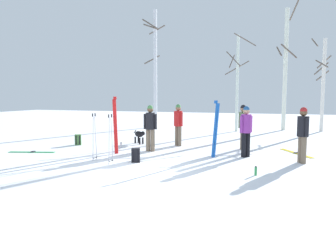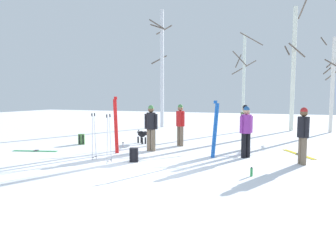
# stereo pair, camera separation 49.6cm
# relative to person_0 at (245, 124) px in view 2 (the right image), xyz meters

# --- Properties ---
(ground_plane) EXTENTS (60.00, 60.00, 0.00)m
(ground_plane) POSITION_rel_person_0_xyz_m (-2.55, -4.40, -0.98)
(ground_plane) COLOR white
(person_0) EXTENTS (0.34, 0.52, 1.72)m
(person_0) POSITION_rel_person_0_xyz_m (0.00, 0.00, 0.00)
(person_0) COLOR #72604C
(person_0) RESTS_ON ground_plane
(person_1) EXTENTS (0.34, 0.48, 1.72)m
(person_1) POSITION_rel_person_0_xyz_m (1.96, -1.99, 0.00)
(person_1) COLOR #72604C
(person_1) RESTS_ON ground_plane
(person_2) EXTENTS (0.52, 0.34, 1.72)m
(person_2) POSITION_rel_person_0_xyz_m (-3.20, -1.59, 0.00)
(person_2) COLOR #72604C
(person_2) RESTS_ON ground_plane
(person_3) EXTENTS (0.45, 0.34, 1.72)m
(person_3) POSITION_rel_person_0_xyz_m (-2.59, -0.04, 0.00)
(person_3) COLOR #72604C
(person_3) RESTS_ON ground_plane
(person_4) EXTENTS (0.38, 0.41, 1.72)m
(person_4) POSITION_rel_person_0_xyz_m (0.25, -1.56, 0.00)
(person_4) COLOR black
(person_4) RESTS_ON ground_plane
(dog) EXTENTS (0.75, 0.57, 0.57)m
(dog) POSITION_rel_person_0_xyz_m (-4.33, -0.03, -0.59)
(dog) COLOR black
(dog) RESTS_ON ground_plane
(ski_pair_planted_0) EXTENTS (0.19, 0.05, 2.03)m
(ski_pair_planted_0) POSITION_rel_person_0_xyz_m (-4.20, -2.42, 0.03)
(ski_pair_planted_0) COLOR red
(ski_pair_planted_0) RESTS_ON ground_plane
(ski_pair_planted_1) EXTENTS (0.24, 0.14, 1.91)m
(ski_pair_planted_1) POSITION_rel_person_0_xyz_m (-0.71, -1.96, -0.03)
(ski_pair_planted_1) COLOR blue
(ski_pair_planted_1) RESTS_ON ground_plane
(ski_pair_lying_0) EXTENTS (1.67, 0.64, 0.05)m
(ski_pair_lying_0) POSITION_rel_person_0_xyz_m (-7.21, -3.20, -0.97)
(ski_pair_lying_0) COLOR green
(ski_pair_lying_0) RESTS_ON ground_plane
(ski_pair_lying_1) EXTENTS (1.08, 1.72, 0.05)m
(ski_pair_lying_1) POSITION_rel_person_0_xyz_m (1.91, -0.30, -0.97)
(ski_pair_lying_1) COLOR yellow
(ski_pair_lying_1) RESTS_ON ground_plane
(ski_poles_0) EXTENTS (0.07, 0.25, 1.50)m
(ski_poles_0) POSITION_rel_person_0_xyz_m (-4.30, -3.64, -0.18)
(ski_poles_0) COLOR #B2B2BC
(ski_poles_0) RESTS_ON ground_plane
(ski_poles_1) EXTENTS (0.07, 0.28, 1.50)m
(ski_poles_1) POSITION_rel_person_0_xyz_m (-3.56, -3.92, -0.18)
(ski_poles_1) COLOR #B2B2BC
(ski_poles_1) RESTS_ON ground_plane
(backpack_0) EXTENTS (0.33, 0.34, 0.44)m
(backpack_0) POSITION_rel_person_0_xyz_m (-6.65, -1.16, -0.77)
(backpack_0) COLOR #4C7F3F
(backpack_0) RESTS_ON ground_plane
(backpack_1) EXTENTS (0.32, 0.34, 0.44)m
(backpack_1) POSITION_rel_person_0_xyz_m (-2.91, -3.51, -0.77)
(backpack_1) COLOR black
(backpack_1) RESTS_ON ground_plane
(water_bottle_0) EXTENTS (0.07, 0.07, 0.24)m
(water_bottle_0) POSITION_rel_person_0_xyz_m (0.71, -3.99, -0.87)
(water_bottle_0) COLOR green
(water_bottle_0) RESTS_ON ground_plane
(water_bottle_1) EXTENTS (0.08, 0.08, 0.22)m
(water_bottle_1) POSITION_rel_person_0_xyz_m (-4.58, -1.25, -0.88)
(water_bottle_1) COLOR silver
(water_bottle_1) RESTS_ON ground_plane
(birch_tree_0) EXTENTS (1.30, 1.54, 7.58)m
(birch_tree_0) POSITION_rel_person_0_xyz_m (-6.32, 7.00, 2.97)
(birch_tree_0) COLOR silver
(birch_tree_0) RESTS_ON ground_plane
(birch_tree_1) EXTENTS (1.82, 1.84, 5.52)m
(birch_tree_1) POSITION_rel_person_0_xyz_m (-0.92, 6.15, 1.94)
(birch_tree_1) COLOR silver
(birch_tree_1) RESTS_ON ground_plane
(birch_tree_2) EXTENTS (1.18, 1.27, 7.56)m
(birch_tree_2) POSITION_rel_person_0_xyz_m (1.70, 7.68, 2.71)
(birch_tree_2) COLOR silver
(birch_tree_2) RESTS_ON ground_plane
(birch_tree_3) EXTENTS (1.09, 1.17, 5.40)m
(birch_tree_3) POSITION_rel_person_0_xyz_m (3.73, 7.58, 1.81)
(birch_tree_3) COLOR silver
(birch_tree_3) RESTS_ON ground_plane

